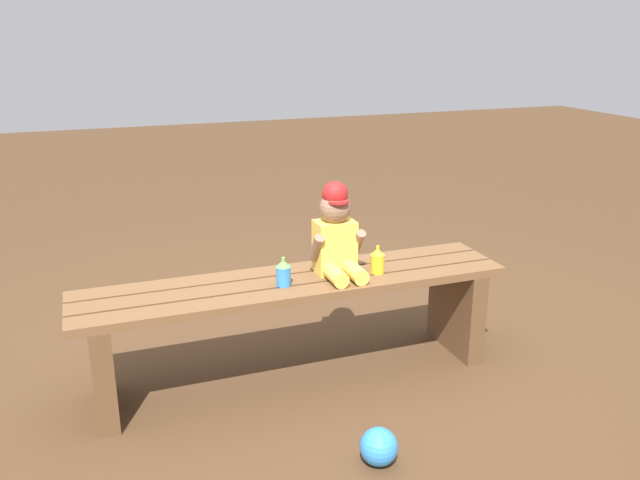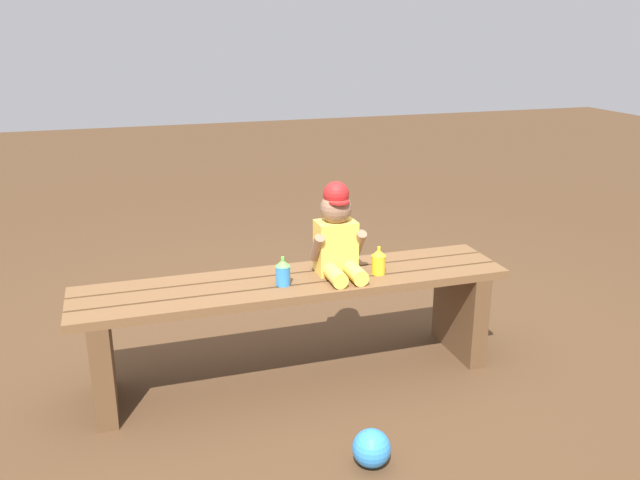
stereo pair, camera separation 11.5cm
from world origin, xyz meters
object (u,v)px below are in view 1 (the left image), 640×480
object	(u,v)px
sippy_cup_right	(377,260)
child_figure	(336,234)
park_bench	(295,310)
toy_ball	(379,447)
sippy_cup_left	(283,272)

from	to	relation	value
sippy_cup_right	child_figure	bearing A→B (deg)	159.76
park_bench	toy_ball	world-z (taller)	park_bench
child_figure	toy_ball	distance (m)	0.91
child_figure	sippy_cup_right	world-z (taller)	child_figure
park_bench	child_figure	xyz separation A→B (m)	(0.19, 0.01, 0.32)
park_bench	child_figure	world-z (taller)	child_figure
child_figure	sippy_cup_right	size ratio (longest dim) A/B	3.26
park_bench	toy_ball	xyz separation A→B (m)	(0.09, -0.69, -0.26)
sippy_cup_left	child_figure	bearing A→B (deg)	13.55
park_bench	sippy_cup_right	bearing A→B (deg)	-8.16
park_bench	sippy_cup_right	size ratio (longest dim) A/B	14.95
child_figure	toy_ball	size ratio (longest dim) A/B	2.93
sippy_cup_right	park_bench	bearing A→B (deg)	171.84
sippy_cup_right	toy_ball	world-z (taller)	sippy_cup_right
sippy_cup_right	toy_ball	xyz separation A→B (m)	(-0.27, -0.63, -0.46)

